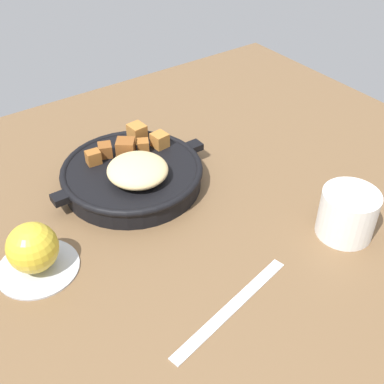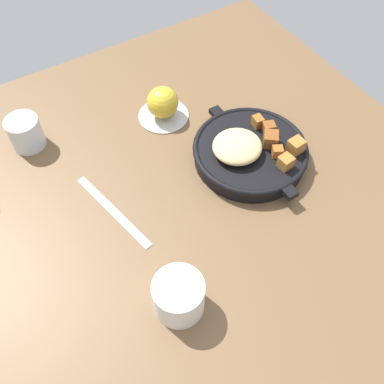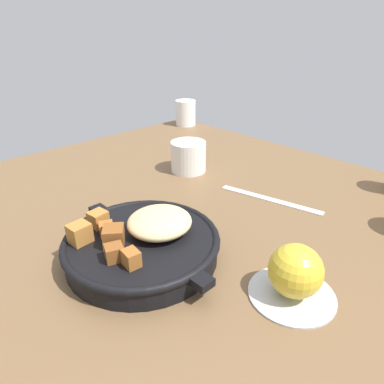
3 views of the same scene
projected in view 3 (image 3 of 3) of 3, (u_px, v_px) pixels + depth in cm
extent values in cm
cube|color=brown|center=(187.00, 221.00, 64.05)|extent=(109.78, 98.69, 2.40)
cylinder|color=black|center=(142.00, 247.00, 51.68)|extent=(23.07, 23.07, 3.52)
torus|color=black|center=(142.00, 239.00, 51.02)|extent=(23.81, 23.81, 1.20)
cube|color=black|center=(202.00, 282.00, 42.93)|extent=(2.64, 2.40, 1.20)
cube|color=black|center=(99.00, 210.00, 59.34)|extent=(2.64, 2.40, 1.20)
ellipsoid|color=#DBBC7F|center=(160.00, 222.00, 51.75)|extent=(9.78, 10.07, 3.29)
cube|color=brown|center=(114.00, 236.00, 48.59)|extent=(4.19, 4.16, 2.89)
cube|color=#935623|center=(131.00, 258.00, 44.48)|extent=(2.51, 2.16, 2.32)
cube|color=#A86B2D|center=(80.00, 233.00, 49.25)|extent=(2.86, 3.15, 2.95)
cube|color=brown|center=(114.00, 253.00, 45.64)|extent=(2.96, 3.06, 2.24)
cube|color=#935623|center=(105.00, 228.00, 51.32)|extent=(2.70, 2.74, 2.06)
cube|color=#A86B2D|center=(98.00, 219.00, 53.32)|extent=(2.78, 2.85, 2.50)
cylinder|color=#B7BABF|center=(292.00, 294.00, 44.78)|extent=(11.49, 11.49, 0.60)
sphere|color=gold|center=(295.00, 271.00, 43.07)|extent=(7.06, 7.06, 7.06)
cube|color=silver|center=(270.00, 199.00, 69.32)|extent=(21.47, 6.13, 0.36)
cylinder|color=white|center=(186.00, 113.00, 119.28)|extent=(7.03, 7.03, 8.67)
cylinder|color=silver|center=(188.00, 157.00, 81.62)|extent=(8.44, 8.44, 7.36)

